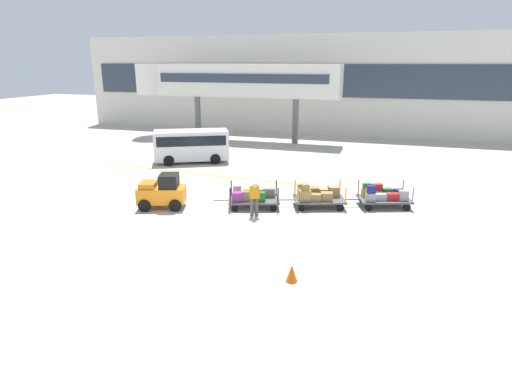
% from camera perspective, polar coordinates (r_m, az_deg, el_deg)
% --- Properties ---
extents(ground_plane, '(120.00, 120.00, 0.00)m').
position_cam_1_polar(ground_plane, '(17.56, -8.58, -4.86)').
color(ground_plane, '#B2ADA0').
extents(apron_lead_line, '(15.12, 1.42, 0.01)m').
position_cam_1_polar(apron_lead_line, '(25.79, -6.38, 2.26)').
color(apron_lead_line, yellow).
rests_on(apron_lead_line, ground_plane).
extents(terminal_building, '(45.95, 2.51, 8.77)m').
position_cam_1_polar(terminal_building, '(41.28, 7.55, 13.81)').
color(terminal_building, beige).
rests_on(terminal_building, ground_plane).
extents(jet_bridge, '(17.82, 3.00, 6.24)m').
position_cam_1_polar(jet_bridge, '(37.22, -4.07, 14.38)').
color(jet_bridge, silver).
rests_on(jet_bridge, ground_plane).
extents(baggage_tug, '(2.34, 1.77, 1.58)m').
position_cam_1_polar(baggage_tug, '(20.11, -12.23, 0.02)').
color(baggage_tug, orange).
rests_on(baggage_tug, ground_plane).
extents(baggage_cart_lead, '(3.07, 2.06, 1.10)m').
position_cam_1_polar(baggage_cart_lead, '(19.80, -0.53, -0.63)').
color(baggage_cart_lead, '#4C4C4F').
rests_on(baggage_cart_lead, ground_plane).
extents(baggage_cart_middle, '(3.07, 2.06, 1.18)m').
position_cam_1_polar(baggage_cart_middle, '(20.06, 8.01, -0.41)').
color(baggage_cart_middle, '#4C4C4F').
rests_on(baggage_cart_middle, ground_plane).
extents(baggage_cart_tail, '(3.07, 2.06, 1.10)m').
position_cam_1_polar(baggage_cart_tail, '(20.71, 16.35, -0.46)').
color(baggage_cart_tail, '#4C4C4F').
rests_on(baggage_cart_tail, ground_plane).
extents(baggage_handler, '(0.54, 0.55, 1.56)m').
position_cam_1_polar(baggage_handler, '(18.52, -0.20, -0.68)').
color(baggage_handler, '#4C4C4C').
rests_on(baggage_handler, ground_plane).
extents(shuttle_van, '(5.14, 3.88, 2.10)m').
position_cam_1_polar(shuttle_van, '(29.09, -8.50, 6.32)').
color(shuttle_van, silver).
rests_on(shuttle_van, ground_plane).
extents(safety_cone_near, '(0.36, 0.36, 0.55)m').
position_cam_1_polar(safety_cone_near, '(13.38, 4.73, -10.62)').
color(safety_cone_near, '#EA590F').
rests_on(safety_cone_near, ground_plane).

